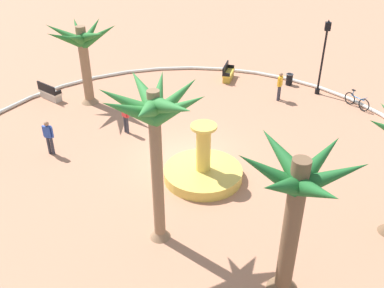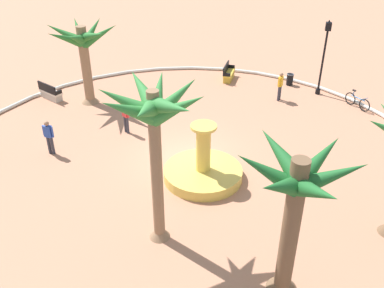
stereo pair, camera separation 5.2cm
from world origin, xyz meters
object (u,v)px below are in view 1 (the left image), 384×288
(fountain, at_px, (203,171))
(palm_tree_mid_plaza, at_px, (296,198))
(trash_bin, at_px, (289,79))
(bicycle_red_frame, at_px, (357,101))
(palm_tree_by_curb, at_px, (155,121))
(person_pedestrian_stroll, at_px, (49,136))
(bench_north, at_px, (50,94))
(palm_tree_far_side, at_px, (82,46))
(person_cyclist_helmet, at_px, (280,85))
(bench_west, at_px, (228,74))
(person_cyclist_photo, at_px, (125,116))
(lamppost, at_px, (324,52))

(fountain, distance_m, palm_tree_mid_plaza, 6.96)
(trash_bin, xyz_separation_m, bicycle_red_frame, (-3.73, 2.51, -0.00))
(palm_tree_by_curb, xyz_separation_m, person_pedestrian_stroll, (6.40, -4.23, -3.65))
(bench_north, distance_m, person_pedestrian_stroll, 6.25)
(palm_tree_far_side, height_order, person_cyclist_helmet, palm_tree_far_side)
(bench_west, xyz_separation_m, trash_bin, (-3.86, 0.07, 0.04))
(fountain, height_order, palm_tree_mid_plaza, palm_tree_mid_plaza)
(bicycle_red_frame, height_order, person_cyclist_photo, person_cyclist_photo)
(palm_tree_mid_plaza, distance_m, person_cyclist_helmet, 14.02)
(bench_west, xyz_separation_m, lamppost, (-5.54, 1.09, 2.23))
(person_cyclist_helmet, bearing_deg, palm_tree_far_side, 14.05)
(fountain, bearing_deg, lamppost, -116.71)
(trash_bin, bearing_deg, bicycle_red_frame, 146.02)
(bench_west, bearing_deg, bench_north, 28.26)
(trash_bin, xyz_separation_m, person_cyclist_helmet, (0.56, 2.42, 0.56))
(palm_tree_by_curb, bearing_deg, person_pedestrian_stroll, -33.49)
(palm_tree_mid_plaza, bearing_deg, bicycle_red_frame, -104.84)
(fountain, height_order, bench_north, fountain)
(person_cyclist_helmet, bearing_deg, fountain, 71.99)
(fountain, height_order, trash_bin, fountain)
(bench_west, xyz_separation_m, person_pedestrian_stroll, (6.68, 10.66, 0.59))
(person_cyclist_helmet, distance_m, person_cyclist_photo, 9.14)
(bench_west, height_order, person_pedestrian_stroll, person_pedestrian_stroll)
(palm_tree_far_side, xyz_separation_m, trash_bin, (-11.10, -5.06, -2.91))
(palm_tree_by_curb, distance_m, bench_north, 14.14)
(palm_tree_mid_plaza, distance_m, person_cyclist_photo, 11.72)
(palm_tree_far_side, height_order, lamppost, palm_tree_far_side)
(palm_tree_far_side, height_order, person_pedestrian_stroll, palm_tree_far_side)
(person_cyclist_photo, bearing_deg, palm_tree_far_side, -41.53)
(trash_bin, height_order, person_pedestrian_stroll, person_pedestrian_stroll)
(bench_north, distance_m, bicycle_red_frame, 17.43)
(palm_tree_far_side, bearing_deg, bicycle_red_frame, -170.24)
(fountain, relative_size, palm_tree_mid_plaza, 0.67)
(bench_west, height_order, bicycle_red_frame, bench_west)
(palm_tree_by_curb, relative_size, palm_tree_mid_plaza, 1.18)
(palm_tree_by_curb, relative_size, trash_bin, 7.98)
(palm_tree_mid_plaza, xyz_separation_m, trash_bin, (0.10, -16.20, -3.08))
(bicycle_red_frame, bearing_deg, person_cyclist_helmet, -1.17)
(palm_tree_by_curb, height_order, bench_north, palm_tree_by_curb)
(palm_tree_by_curb, bearing_deg, fountain, -101.69)
(bicycle_red_frame, relative_size, person_pedestrian_stroll, 0.79)
(fountain, distance_m, person_pedestrian_stroll, 7.22)
(palm_tree_far_side, distance_m, person_cyclist_helmet, 11.12)
(palm_tree_mid_plaza, distance_m, bench_west, 17.03)
(palm_tree_by_curb, distance_m, lamppost, 15.11)
(palm_tree_mid_plaza, relative_size, bench_north, 2.98)
(palm_tree_far_side, distance_m, bench_west, 9.36)
(lamppost, height_order, trash_bin, lamppost)
(palm_tree_far_side, relative_size, person_cyclist_helmet, 2.76)
(fountain, relative_size, bicycle_red_frame, 2.51)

